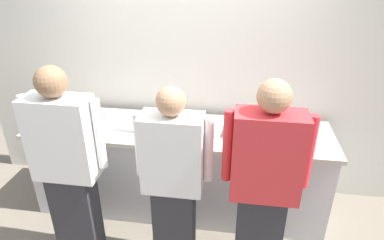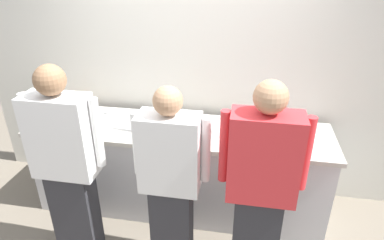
# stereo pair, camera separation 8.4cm
# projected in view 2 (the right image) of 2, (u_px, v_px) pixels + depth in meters

# --- Properties ---
(ground_plane) EXTENTS (9.00, 9.00, 0.00)m
(ground_plane) POSITION_uv_depth(u_px,v_px,m) (172.00, 230.00, 3.23)
(ground_plane) COLOR slate
(wall_back) EXTENTS (4.51, 0.10, 2.88)m
(wall_back) POSITION_uv_depth(u_px,v_px,m) (188.00, 60.00, 3.35)
(wall_back) COLOR silver
(wall_back) RESTS_ON ground
(prep_counter) EXTENTS (2.87, 0.72, 0.92)m
(prep_counter) POSITION_uv_depth(u_px,v_px,m) (179.00, 168.00, 3.36)
(prep_counter) COLOR silver
(prep_counter) RESTS_ON ground
(chef_near_left) EXTENTS (0.63, 0.24, 1.73)m
(chef_near_left) POSITION_uv_depth(u_px,v_px,m) (67.00, 164.00, 2.62)
(chef_near_left) COLOR #2D2D33
(chef_near_left) RESTS_ON ground
(chef_center) EXTENTS (0.59, 0.24, 1.61)m
(chef_center) POSITION_uv_depth(u_px,v_px,m) (171.00, 179.00, 2.55)
(chef_center) COLOR #2D2D33
(chef_center) RESTS_ON ground
(chef_far_right) EXTENTS (0.62, 0.24, 1.71)m
(chef_far_right) POSITION_uv_depth(u_px,v_px,m) (261.00, 187.00, 2.38)
(chef_far_right) COLOR #2D2D33
(chef_far_right) RESTS_ON ground
(plate_stack_front) EXTENTS (0.23, 0.23, 0.10)m
(plate_stack_front) POSITION_uv_depth(u_px,v_px,m) (211.00, 128.00, 3.06)
(plate_stack_front) COLOR white
(plate_stack_front) RESTS_ON prep_counter
(plate_stack_rear) EXTENTS (0.22, 0.22, 0.10)m
(plate_stack_rear) POSITION_uv_depth(u_px,v_px,m) (102.00, 124.00, 3.14)
(plate_stack_rear) COLOR white
(plate_stack_rear) RESTS_ON prep_counter
(mixing_bowl_steel) EXTENTS (0.38, 0.38, 0.11)m
(mixing_bowl_steel) POSITION_uv_depth(u_px,v_px,m) (248.00, 130.00, 3.01)
(mixing_bowl_steel) COLOR #B7BABF
(mixing_bowl_steel) RESTS_ON prep_counter
(sheet_tray) EXTENTS (0.51, 0.36, 0.02)m
(sheet_tray) POSITION_uv_depth(u_px,v_px,m) (143.00, 124.00, 3.21)
(sheet_tray) COLOR #B7BABF
(sheet_tray) RESTS_ON prep_counter
(squeeze_bottle_primary) EXTENTS (0.06, 0.06, 0.19)m
(squeeze_bottle_primary) POSITION_uv_depth(u_px,v_px,m) (72.00, 102.00, 3.49)
(squeeze_bottle_primary) COLOR orange
(squeeze_bottle_primary) RESTS_ON prep_counter
(squeeze_bottle_secondary) EXTENTS (0.06, 0.06, 0.20)m
(squeeze_bottle_secondary) POSITION_uv_depth(u_px,v_px,m) (169.00, 131.00, 2.92)
(squeeze_bottle_secondary) COLOR #E5E066
(squeeze_bottle_secondary) RESTS_ON prep_counter
(squeeze_bottle_spare) EXTENTS (0.05, 0.05, 0.20)m
(squeeze_bottle_spare) POSITION_uv_depth(u_px,v_px,m) (300.00, 136.00, 2.83)
(squeeze_bottle_spare) COLOR red
(squeeze_bottle_spare) RESTS_ON prep_counter
(ramekin_green_sauce) EXTENTS (0.10, 0.10, 0.05)m
(ramekin_green_sauce) POSITION_uv_depth(u_px,v_px,m) (81.00, 117.00, 3.32)
(ramekin_green_sauce) COLOR white
(ramekin_green_sauce) RESTS_ON prep_counter
(ramekin_red_sauce) EXTENTS (0.10, 0.10, 0.05)m
(ramekin_red_sauce) POSITION_uv_depth(u_px,v_px,m) (276.00, 142.00, 2.87)
(ramekin_red_sauce) COLOR white
(ramekin_red_sauce) RESTS_ON prep_counter
(ramekin_yellow_sauce) EXTENTS (0.09, 0.09, 0.04)m
(ramekin_yellow_sauce) POSITION_uv_depth(u_px,v_px,m) (300.00, 127.00, 3.12)
(ramekin_yellow_sauce) COLOR white
(ramekin_yellow_sauce) RESTS_ON prep_counter
(ramekin_orange_sauce) EXTENTS (0.11, 0.11, 0.05)m
(ramekin_orange_sauce) POSITION_uv_depth(u_px,v_px,m) (202.00, 139.00, 2.92)
(ramekin_orange_sauce) COLOR white
(ramekin_orange_sauce) RESTS_ON prep_counter
(deli_cup) EXTENTS (0.09, 0.09, 0.10)m
(deli_cup) POSITION_uv_depth(u_px,v_px,m) (109.00, 115.00, 3.30)
(deli_cup) COLOR white
(deli_cup) RESTS_ON prep_counter
(chefs_knife) EXTENTS (0.28, 0.03, 0.02)m
(chefs_knife) POSITION_uv_depth(u_px,v_px,m) (183.00, 122.00, 3.27)
(chefs_knife) COLOR #B7BABF
(chefs_knife) RESTS_ON prep_counter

